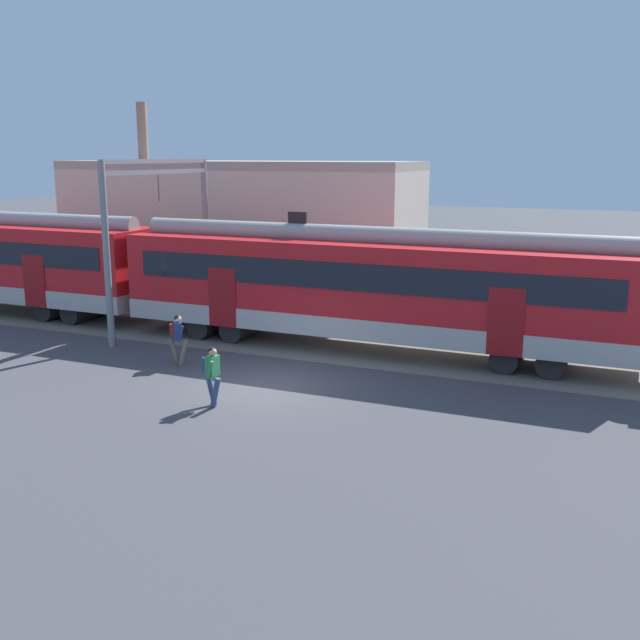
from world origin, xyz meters
TOP-DOWN VIEW (x-y plane):
  - ground_plane at (0.00, 0.00)m, footprint 160.00×160.00m
  - track_bed at (-9.71, 5.20)m, footprint 80.00×4.40m
  - commuter_train at (-7.22, 5.19)m, footprint 38.05×3.07m
  - pedestrian_navy at (-3.69, 0.91)m, footprint 0.71×0.51m
  - pedestrian_green at (-0.49, -2.15)m, footprint 0.63×0.57m
  - catenary_gantry at (-7.25, 5.20)m, footprint 0.24×6.64m
  - background_building at (-8.09, 12.45)m, footprint 17.37×5.00m

SIDE VIEW (x-z plane):
  - ground_plane at x=0.00m, z-range 0.00..0.00m
  - track_bed at x=-9.71m, z-range 0.00..0.01m
  - pedestrian_navy at x=-3.69m, z-range 0.16..1.82m
  - pedestrian_green at x=-0.49m, z-range 0.16..1.82m
  - commuter_train at x=-7.22m, z-range -0.11..4.62m
  - background_building at x=-8.09m, z-range -1.39..7.81m
  - catenary_gantry at x=-7.25m, z-range 1.05..7.58m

